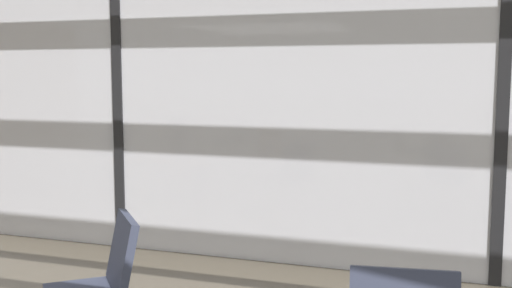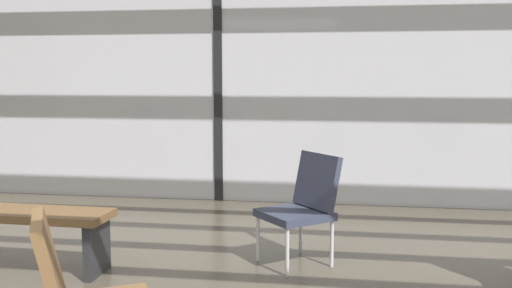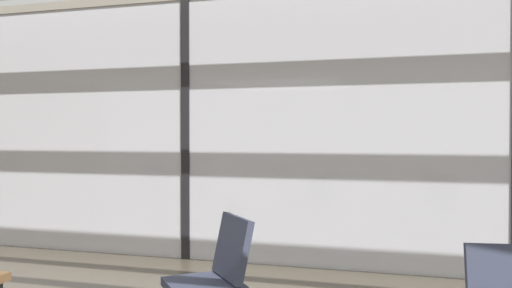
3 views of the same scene
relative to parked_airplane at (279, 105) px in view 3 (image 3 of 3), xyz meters
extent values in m
cube|color=silver|center=(0.02, -4.73, -0.55)|extent=(14.00, 0.08, 3.01)
cube|color=black|center=(0.02, -4.73, -0.55)|extent=(0.10, 0.12, 3.01)
ellipsoid|color=silver|center=(0.30, 0.00, 0.00)|extent=(12.64, 4.11, 4.11)
sphere|color=#9D9DA0|center=(-5.51, 0.00, 0.00)|extent=(2.26, 2.26, 2.26)
sphere|color=black|center=(-3.18, -1.89, 0.31)|extent=(0.28, 0.28, 0.28)
sphere|color=black|center=(-2.28, -1.89, 0.31)|extent=(0.28, 0.28, 0.28)
sphere|color=black|center=(-1.38, -1.89, 0.31)|extent=(0.28, 0.28, 0.28)
sphere|color=black|center=(-0.48, -1.89, 0.31)|extent=(0.28, 0.28, 0.28)
sphere|color=black|center=(0.42, -1.89, 0.31)|extent=(0.28, 0.28, 0.28)
sphere|color=black|center=(1.32, -1.89, 0.31)|extent=(0.28, 0.28, 0.28)
sphere|color=black|center=(2.22, -1.89, 0.31)|extent=(0.28, 0.28, 0.28)
cube|color=#33384C|center=(1.13, -6.98, -1.66)|extent=(0.68, 0.68, 0.06)
cube|color=#33384C|center=(1.29, -6.84, -1.41)|extent=(0.42, 0.46, 0.44)
camera|label=1|loc=(3.24, -10.00, -0.33)|focal=42.95mm
camera|label=2|loc=(1.52, -11.42, -0.56)|focal=40.57mm
camera|label=3|loc=(2.45, -10.26, -0.61)|focal=35.93mm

